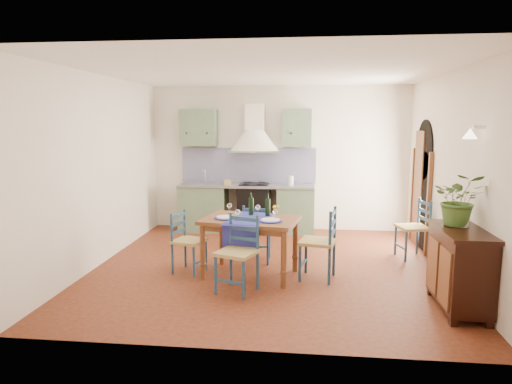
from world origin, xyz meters
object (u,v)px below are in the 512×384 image
dining_table (250,225)px  sideboard (459,266)px  potted_plant (459,199)px  chair_near (238,253)px

dining_table → sideboard: dining_table is taller
dining_table → sideboard: size_ratio=1.34×
potted_plant → sideboard: bearing=-92.2°
potted_plant → chair_near: bearing=177.2°
dining_table → sideboard: (2.47, -0.91, -0.20)m
sideboard → potted_plant: 0.75m
dining_table → potted_plant: 2.64m
dining_table → potted_plant: size_ratio=2.31×
dining_table → chair_near: size_ratio=1.46×
dining_table → sideboard: 2.64m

